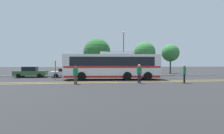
{
  "coord_description": "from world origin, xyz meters",
  "views": [
    {
      "loc": [
        -2.22,
        -21.51,
        1.86
      ],
      "look_at": [
        0.78,
        -0.39,
        1.54
      ],
      "focal_mm": 28.0,
      "sensor_mm": 36.0,
      "label": 1
    }
  ],
  "objects_px": {
    "street_lamp": "(124,47)",
    "tree_2": "(145,53)",
    "pedestrian_2": "(139,72)",
    "transit_bus": "(112,65)",
    "parked_car_0": "(31,72)",
    "tree_0": "(170,53)",
    "parked_car_3": "(142,72)",
    "bus_stop_sign": "(55,68)",
    "tree_1": "(97,52)",
    "parked_car_1": "(66,73)",
    "pedestrian_0": "(184,72)",
    "parked_car_2": "(108,72)",
    "pedestrian_1": "(76,74)"
  },
  "relations": [
    {
      "from": "pedestrian_0",
      "to": "pedestrian_2",
      "type": "bearing_deg",
      "value": 100.21
    },
    {
      "from": "tree_0",
      "to": "tree_2",
      "type": "distance_m",
      "value": 6.31
    },
    {
      "from": "parked_car_1",
      "to": "transit_bus",
      "type": "bearing_deg",
      "value": 47.85
    },
    {
      "from": "parked_car_3",
      "to": "pedestrian_1",
      "type": "xyz_separation_m",
      "value": [
        -9.63,
        -9.69,
        0.25
      ]
    },
    {
      "from": "parked_car_0",
      "to": "bus_stop_sign",
      "type": "height_order",
      "value": "bus_stop_sign"
    },
    {
      "from": "parked_car_2",
      "to": "pedestrian_0",
      "type": "distance_m",
      "value": 11.67
    },
    {
      "from": "pedestrian_1",
      "to": "pedestrian_0",
      "type": "bearing_deg",
      "value": 148.59
    },
    {
      "from": "pedestrian_0",
      "to": "tree_2",
      "type": "distance_m",
      "value": 14.74
    },
    {
      "from": "tree_2",
      "to": "pedestrian_0",
      "type": "bearing_deg",
      "value": -93.24
    },
    {
      "from": "parked_car_3",
      "to": "pedestrian_1",
      "type": "bearing_deg",
      "value": -46.37
    },
    {
      "from": "pedestrian_1",
      "to": "street_lamp",
      "type": "relative_size",
      "value": 0.23
    },
    {
      "from": "pedestrian_2",
      "to": "tree_2",
      "type": "bearing_deg",
      "value": -111.06
    },
    {
      "from": "pedestrian_2",
      "to": "street_lamp",
      "type": "distance_m",
      "value": 12.45
    },
    {
      "from": "transit_bus",
      "to": "parked_car_3",
      "type": "bearing_deg",
      "value": -41.66
    },
    {
      "from": "transit_bus",
      "to": "parked_car_0",
      "type": "bearing_deg",
      "value": 70.42
    },
    {
      "from": "parked_car_1",
      "to": "tree_1",
      "type": "xyz_separation_m",
      "value": [
        4.83,
        6.01,
        3.44
      ]
    },
    {
      "from": "pedestrian_2",
      "to": "tree_1",
      "type": "xyz_separation_m",
      "value": [
        -3.34,
        15.21,
        3.03
      ]
    },
    {
      "from": "pedestrian_2",
      "to": "parked_car_1",
      "type": "bearing_deg",
      "value": -48.71
    },
    {
      "from": "parked_car_3",
      "to": "tree_0",
      "type": "xyz_separation_m",
      "value": [
        7.7,
        6.14,
        3.38
      ]
    },
    {
      "from": "bus_stop_sign",
      "to": "street_lamp",
      "type": "relative_size",
      "value": 0.31
    },
    {
      "from": "parked_car_3",
      "to": "bus_stop_sign",
      "type": "height_order",
      "value": "bus_stop_sign"
    },
    {
      "from": "transit_bus",
      "to": "parked_car_2",
      "type": "height_order",
      "value": "transit_bus"
    },
    {
      "from": "pedestrian_1",
      "to": "bus_stop_sign",
      "type": "relative_size",
      "value": 0.76
    },
    {
      "from": "pedestrian_0",
      "to": "pedestrian_1",
      "type": "xyz_separation_m",
      "value": [
        -10.55,
        0.65,
        -0.08
      ]
    },
    {
      "from": "street_lamp",
      "to": "transit_bus",
      "type": "bearing_deg",
      "value": -111.84
    },
    {
      "from": "parked_car_1",
      "to": "tree_0",
      "type": "bearing_deg",
      "value": 104.91
    },
    {
      "from": "street_lamp",
      "to": "tree_2",
      "type": "relative_size",
      "value": 1.25
    },
    {
      "from": "parked_car_0",
      "to": "tree_1",
      "type": "height_order",
      "value": "tree_1"
    },
    {
      "from": "transit_bus",
      "to": "pedestrian_1",
      "type": "bearing_deg",
      "value": 142.79
    },
    {
      "from": "parked_car_3",
      "to": "tree_2",
      "type": "xyz_separation_m",
      "value": [
        1.74,
        4.09,
        3.24
      ]
    },
    {
      "from": "parked_car_3",
      "to": "pedestrian_1",
      "type": "distance_m",
      "value": 13.66
    },
    {
      "from": "transit_bus",
      "to": "parked_car_2",
      "type": "relative_size",
      "value": 2.9
    },
    {
      "from": "bus_stop_sign",
      "to": "tree_1",
      "type": "relative_size",
      "value": 0.35
    },
    {
      "from": "parked_car_1",
      "to": "parked_car_0",
      "type": "bearing_deg",
      "value": -96.56
    },
    {
      "from": "parked_car_1",
      "to": "pedestrian_1",
      "type": "height_order",
      "value": "pedestrian_1"
    },
    {
      "from": "parked_car_3",
      "to": "parked_car_0",
      "type": "bearing_deg",
      "value": -91.1
    },
    {
      "from": "tree_1",
      "to": "tree_0",
      "type": "bearing_deg",
      "value": 1.96
    },
    {
      "from": "parked_car_2",
      "to": "bus_stop_sign",
      "type": "height_order",
      "value": "bus_stop_sign"
    },
    {
      "from": "parked_car_1",
      "to": "tree_2",
      "type": "height_order",
      "value": "tree_2"
    },
    {
      "from": "bus_stop_sign",
      "to": "tree_0",
      "type": "height_order",
      "value": "tree_0"
    },
    {
      "from": "pedestrian_2",
      "to": "pedestrian_0",
      "type": "bearing_deg",
      "value": 169.6
    },
    {
      "from": "transit_bus",
      "to": "bus_stop_sign",
      "type": "bearing_deg",
      "value": 96.04
    },
    {
      "from": "parked_car_0",
      "to": "street_lamp",
      "type": "height_order",
      "value": "street_lamp"
    },
    {
      "from": "tree_0",
      "to": "pedestrian_0",
      "type": "bearing_deg",
      "value": -112.37
    },
    {
      "from": "parked_car_1",
      "to": "tree_2",
      "type": "xyz_separation_m",
      "value": [
        13.34,
        4.46,
        3.31
      ]
    },
    {
      "from": "street_lamp",
      "to": "pedestrian_2",
      "type": "bearing_deg",
      "value": -94.38
    },
    {
      "from": "parked_car_0",
      "to": "pedestrian_2",
      "type": "distance_m",
      "value": 16.13
    },
    {
      "from": "pedestrian_2",
      "to": "bus_stop_sign",
      "type": "xyz_separation_m",
      "value": [
        -8.79,
        4.27,
        0.36
      ]
    },
    {
      "from": "pedestrian_2",
      "to": "tree_1",
      "type": "distance_m",
      "value": 15.86
    },
    {
      "from": "parked_car_3",
      "to": "pedestrian_0",
      "type": "xyz_separation_m",
      "value": [
        0.92,
        -10.34,
        0.33
      ]
    }
  ]
}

